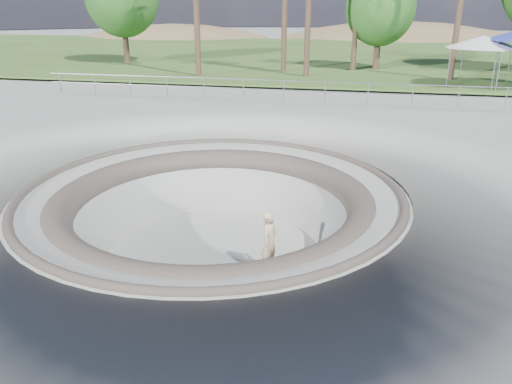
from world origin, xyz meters
TOP-DOWN VIEW (x-y plane):
  - ground at (0.00, 0.00)m, footprint 180.00×180.00m
  - skate_bowl at (0.00, 0.00)m, footprint 14.00×14.00m
  - grass_strip at (0.00, 34.00)m, footprint 180.00×36.00m
  - distant_hills at (3.78, 57.17)m, footprint 103.20×45.00m
  - safety_railing at (0.00, 12.00)m, footprint 25.00×0.06m
  - skateboard at (1.72, -0.71)m, footprint 0.84×0.51m
  - skater at (1.72, -0.71)m, footprint 0.52×0.68m
  - canopy_white at (9.89, 18.00)m, footprint 4.91×4.91m
  - bushy_tree_mid at (4.48, 24.51)m, footprint 4.63×4.21m

SIDE VIEW (x-z plane):
  - distant_hills at x=3.78m, z-range -21.32..7.28m
  - skateboard at x=1.72m, z-range -1.88..-1.79m
  - skate_bowl at x=0.00m, z-range -3.88..0.22m
  - skater at x=1.72m, z-range -1.82..-0.17m
  - ground at x=0.00m, z-range 0.00..0.00m
  - grass_strip at x=0.00m, z-range 0.16..0.28m
  - safety_railing at x=0.00m, z-range 0.18..1.20m
  - canopy_white at x=9.89m, z-range 1.30..4.01m
  - bushy_tree_mid at x=4.48m, z-range 0.97..7.65m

